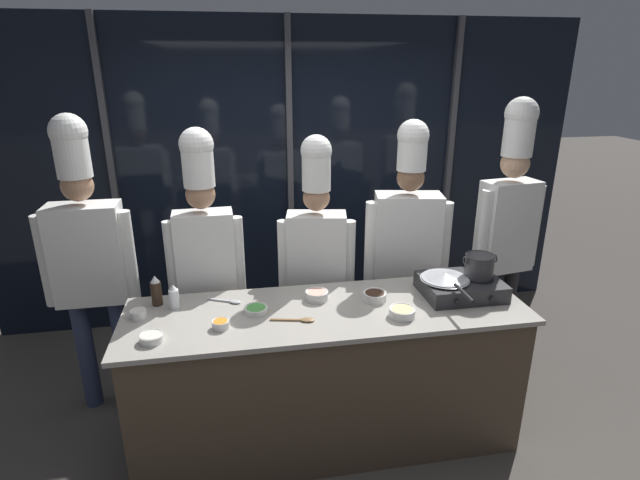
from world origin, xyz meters
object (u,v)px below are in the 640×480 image
at_px(prep_bowl_shrimp, 317,295).
at_px(chef_apprentice, 508,218).
at_px(squeeze_bottle_clear, 174,297).
at_px(prep_bowl_onion, 138,314).
at_px(chef_line, 316,252).
at_px(chef_pastry, 407,239).
at_px(squeeze_bottle_soy, 156,291).
at_px(serving_spoon_slotted, 301,320).
at_px(portable_stove, 461,286).
at_px(serving_spoon_solid, 230,301).
at_px(stock_pot, 479,265).
at_px(prep_bowl_soy_glaze, 375,296).
at_px(frying_pan, 445,277).
at_px(prep_bowl_carrots, 221,324).
at_px(prep_bowl_garlic, 151,337).
at_px(chef_head, 88,251).
at_px(prep_bowl_scallions, 256,309).
at_px(prep_bowl_ginger, 402,312).
at_px(chef_sous, 205,251).

bearing_deg(prep_bowl_shrimp, chef_apprentice, 16.87).
xyz_separation_m(squeeze_bottle_clear, prep_bowl_onion, (-0.19, -0.09, -0.04)).
bearing_deg(chef_line, chef_pastry, -164.13).
relative_size(squeeze_bottle_soy, serving_spoon_slotted, 0.75).
distance_m(portable_stove, serving_spoon_solid, 1.44).
relative_size(prep_bowl_onion, chef_line, 0.05).
bearing_deg(serving_spoon_solid, stock_pot, -5.27).
height_order(prep_bowl_soy_glaze, serving_spoon_slotted, prep_bowl_soy_glaze).
distance_m(frying_pan, squeeze_bottle_clear, 1.66).
height_order(prep_bowl_carrots, prep_bowl_garlic, prep_bowl_carrots).
bearing_deg(chef_head, prep_bowl_soy_glaze, 161.88).
bearing_deg(serving_spoon_slotted, squeeze_bottle_soy, 156.81).
bearing_deg(squeeze_bottle_clear, chef_pastry, 15.50).
xyz_separation_m(prep_bowl_shrimp, chef_line, (0.07, 0.42, 0.12)).
height_order(prep_bowl_onion, chef_head, chef_head).
xyz_separation_m(portable_stove, squeeze_bottle_clear, (-1.76, 0.13, 0.02)).
xyz_separation_m(prep_bowl_carrots, chef_head, (-0.84, 0.75, 0.21)).
relative_size(prep_bowl_carrots, chef_head, 0.05).
distance_m(serving_spoon_slotted, chef_head, 1.51).
distance_m(squeeze_bottle_soy, prep_bowl_soy_glaze, 1.33).
relative_size(prep_bowl_scallions, chef_apprentice, 0.07).
bearing_deg(prep_bowl_ginger, stock_pot, 20.70).
bearing_deg(portable_stove, frying_pan, -177.28).
bearing_deg(prep_bowl_onion, serving_spoon_slotted, -12.30).
bearing_deg(chef_apprentice, chef_sous, -7.54).
relative_size(prep_bowl_shrimp, chef_pastry, 0.07).
relative_size(frying_pan, stock_pot, 2.52).
bearing_deg(prep_bowl_ginger, prep_bowl_onion, 170.49).
bearing_deg(chef_sous, squeeze_bottle_clear, 61.61).
bearing_deg(squeeze_bottle_clear, squeeze_bottle_soy, 149.40).
bearing_deg(chef_sous, chef_head, -8.94).
relative_size(portable_stove, chef_apprentice, 0.23).
bearing_deg(chef_head, portable_stove, 165.54).
bearing_deg(prep_bowl_carrots, prep_bowl_onion, 156.80).
relative_size(squeeze_bottle_clear, prep_bowl_scallions, 1.08).
bearing_deg(serving_spoon_slotted, chef_head, 149.96).
distance_m(prep_bowl_garlic, serving_spoon_slotted, 0.81).
xyz_separation_m(squeeze_bottle_soy, serving_spoon_slotted, (0.83, -0.36, -0.08)).
bearing_deg(chef_sous, prep_bowl_shrimp, 146.64).
xyz_separation_m(stock_pot, prep_bowl_garlic, (-1.96, -0.24, -0.17)).
distance_m(squeeze_bottle_clear, prep_bowl_shrimp, 0.86).
bearing_deg(squeeze_bottle_clear, prep_bowl_carrots, -47.02).
bearing_deg(squeeze_bottle_soy, prep_bowl_ginger, -16.08).
xyz_separation_m(portable_stove, chef_apprentice, (0.60, 0.55, 0.25)).
relative_size(stock_pot, prep_bowl_shrimp, 1.46).
bearing_deg(serving_spoon_solid, prep_bowl_shrimp, -5.68).
relative_size(prep_bowl_carrots, chef_pastry, 0.05).
bearing_deg(prep_bowl_ginger, frying_pan, 31.17).
height_order(squeeze_bottle_soy, chef_head, chef_head).
xyz_separation_m(squeeze_bottle_soy, prep_bowl_garlic, (0.02, -0.44, -0.07)).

